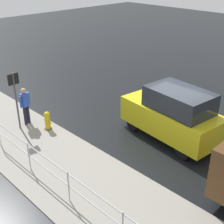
{
  "coord_description": "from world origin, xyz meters",
  "views": [
    {
      "loc": [
        -5.95,
        8.94,
        6.23
      ],
      "look_at": [
        1.78,
        1.36,
        0.9
      ],
      "focal_mm": 50.0,
      "sensor_mm": 36.0,
      "label": 1
    }
  ],
  "objects_px": {
    "fire_hydrant": "(48,121)",
    "pedestrian": "(25,103)",
    "moving_hatchback": "(173,114)",
    "sign_post": "(15,93)"
  },
  "relations": [
    {
      "from": "moving_hatchback",
      "to": "fire_hydrant",
      "type": "xyz_separation_m",
      "value": [
        3.86,
        3.03,
        -0.63
      ]
    },
    {
      "from": "moving_hatchback",
      "to": "fire_hydrant",
      "type": "distance_m",
      "value": 4.95
    },
    {
      "from": "fire_hydrant",
      "to": "moving_hatchback",
      "type": "bearing_deg",
      "value": -141.91
    },
    {
      "from": "fire_hydrant",
      "to": "pedestrian",
      "type": "relative_size",
      "value": 0.5
    },
    {
      "from": "fire_hydrant",
      "to": "sign_post",
      "type": "relative_size",
      "value": 0.33
    },
    {
      "from": "fire_hydrant",
      "to": "sign_post",
      "type": "xyz_separation_m",
      "value": [
        0.85,
        0.78,
        1.18
      ]
    },
    {
      "from": "pedestrian",
      "to": "sign_post",
      "type": "height_order",
      "value": "sign_post"
    },
    {
      "from": "fire_hydrant",
      "to": "pedestrian",
      "type": "bearing_deg",
      "value": 19.57
    },
    {
      "from": "fire_hydrant",
      "to": "pedestrian",
      "type": "xyz_separation_m",
      "value": [
        0.99,
        0.35,
        0.56
      ]
    },
    {
      "from": "moving_hatchback",
      "to": "sign_post",
      "type": "bearing_deg",
      "value": 38.93
    }
  ]
}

